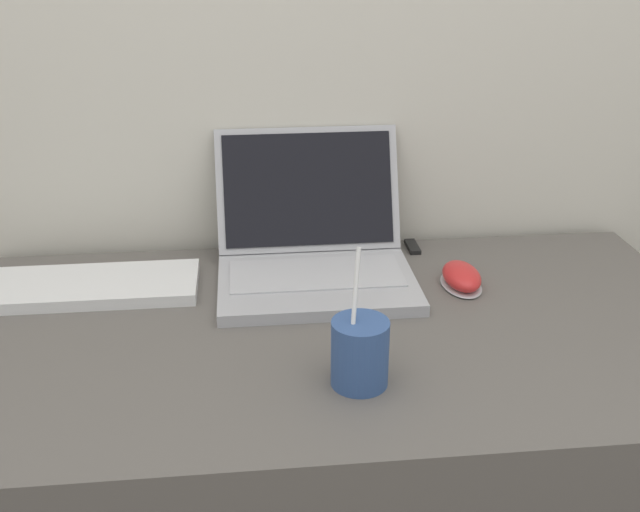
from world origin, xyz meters
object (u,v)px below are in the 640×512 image
(drink_cup, at_px, (360,351))
(usb_stick, at_px, (413,247))
(computer_mouse, at_px, (461,277))
(external_keyboard, at_px, (83,287))
(laptop, at_px, (314,248))

(drink_cup, xyz_separation_m, usb_stick, (0.17, 0.43, -0.04))
(computer_mouse, xyz_separation_m, external_keyboard, (-0.63, 0.04, -0.01))
(laptop, height_order, drink_cup, laptop)
(laptop, bearing_deg, drink_cup, -85.46)
(computer_mouse, bearing_deg, laptop, 164.18)
(usb_stick, bearing_deg, drink_cup, -111.31)
(drink_cup, height_order, usb_stick, drink_cup)
(laptop, xyz_separation_m, drink_cup, (0.03, -0.34, -0.00))
(computer_mouse, height_order, usb_stick, computer_mouse)
(laptop, height_order, computer_mouse, laptop)
(drink_cup, height_order, external_keyboard, drink_cup)
(external_keyboard, bearing_deg, laptop, 3.75)
(laptop, distance_m, drink_cup, 0.34)
(drink_cup, bearing_deg, external_keyboard, 142.81)
(laptop, height_order, external_keyboard, laptop)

